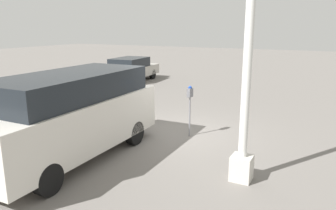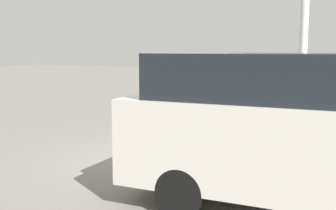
{
  "view_description": "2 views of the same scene",
  "coord_description": "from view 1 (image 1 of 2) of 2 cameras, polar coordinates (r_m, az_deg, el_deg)",
  "views": [
    {
      "loc": [
        8.71,
        4.15,
        3.26
      ],
      "look_at": [
        0.26,
        -0.17,
        0.97
      ],
      "focal_mm": 35.0,
      "sensor_mm": 36.0,
      "label": 1
    },
    {
      "loc": [
        3.52,
        -7.36,
        2.21
      ],
      "look_at": [
        -0.33,
        0.68,
        1.03
      ],
      "focal_mm": 45.0,
      "sensor_mm": 36.0,
      "label": 2
    }
  ],
  "objects": [
    {
      "name": "ground_plane",
      "position": [
        10.18,
        1.56,
        -5.09
      ],
      "size": [
        80.0,
        80.0,
        0.0
      ],
      "primitive_type": "plane",
      "color": "slate"
    },
    {
      "name": "parking_meter_near",
      "position": [
        9.75,
        3.84,
        1.0
      ],
      "size": [
        0.21,
        0.13,
        1.55
      ],
      "rotation": [
        0.0,
        0.0,
        -0.1
      ],
      "color": "gray",
      "rests_on": "ground"
    },
    {
      "name": "lamp_post",
      "position": [
        6.81,
        13.55,
        4.93
      ],
      "size": [
        0.44,
        0.44,
        6.25
      ],
      "color": "beige",
      "rests_on": "ground"
    },
    {
      "name": "parked_van",
      "position": [
        8.39,
        -16.8,
        -1.46
      ],
      "size": [
        5.2,
        2.05,
        2.16
      ],
      "rotation": [
        0.0,
        0.0,
        0.01
      ],
      "color": "beige",
      "rests_on": "ground"
    },
    {
      "name": "car_distant",
      "position": [
        19.94,
        -6.47,
        6.26
      ],
      "size": [
        4.41,
        2.06,
        1.42
      ],
      "rotation": [
        0.0,
        0.0,
        3.22
      ],
      "color": "#B7B2A8",
      "rests_on": "ground"
    }
  ]
}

